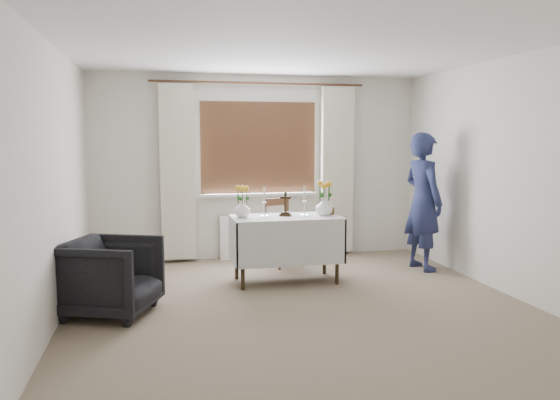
# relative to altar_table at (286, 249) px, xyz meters

# --- Properties ---
(ground) EXTENTS (5.00, 5.00, 0.00)m
(ground) POSITION_rel_altar_table_xyz_m (-0.07, -1.13, -0.38)
(ground) COLOR gray
(ground) RESTS_ON ground
(altar_table) EXTENTS (1.24, 0.64, 0.76)m
(altar_table) POSITION_rel_altar_table_xyz_m (0.00, 0.00, 0.00)
(altar_table) COLOR silver
(altar_table) RESTS_ON ground
(wooden_chair) EXTENTS (0.52, 0.52, 0.88)m
(wooden_chair) POSITION_rel_altar_table_xyz_m (0.15, 0.78, 0.06)
(wooden_chair) COLOR #572D1E
(wooden_chair) RESTS_ON ground
(armchair) EXTENTS (1.03, 1.01, 0.73)m
(armchair) POSITION_rel_altar_table_xyz_m (-1.87, -0.79, -0.02)
(armchair) COLOR black
(armchair) RESTS_ON ground
(person) EXTENTS (0.52, 0.69, 1.72)m
(person) POSITION_rel_altar_table_xyz_m (1.82, 0.22, 0.48)
(person) COLOR navy
(person) RESTS_ON ground
(radiator) EXTENTS (1.10, 0.10, 0.60)m
(radiator) POSITION_rel_altar_table_xyz_m (-0.07, 1.29, -0.08)
(radiator) COLOR white
(radiator) RESTS_ON ground
(wooden_cross) EXTENTS (0.16, 0.14, 0.28)m
(wooden_cross) POSITION_rel_altar_table_xyz_m (0.00, 0.04, 0.52)
(wooden_cross) COLOR black
(wooden_cross) RESTS_ON altar_table
(candlestick_left) EXTENTS (0.11, 0.11, 0.34)m
(candlestick_left) POSITION_rel_altar_table_xyz_m (-0.24, 0.04, 0.55)
(candlestick_left) COLOR white
(candlestick_left) RESTS_ON altar_table
(candlestick_right) EXTENTS (0.10, 0.10, 0.35)m
(candlestick_right) POSITION_rel_altar_table_xyz_m (0.22, 0.02, 0.56)
(candlestick_right) COLOR white
(candlestick_right) RESTS_ON altar_table
(flower_vase_left) EXTENTS (0.20, 0.20, 0.19)m
(flower_vase_left) POSITION_rel_altar_table_xyz_m (-0.50, 0.04, 0.47)
(flower_vase_left) COLOR white
(flower_vase_left) RESTS_ON altar_table
(flower_vase_right) EXTENTS (0.24, 0.24, 0.21)m
(flower_vase_right) POSITION_rel_altar_table_xyz_m (0.45, -0.01, 0.48)
(flower_vase_right) COLOR white
(flower_vase_right) RESTS_ON altar_table
(wicker_basket) EXTENTS (0.26, 0.26, 0.08)m
(wicker_basket) POSITION_rel_altar_table_xyz_m (0.51, 0.10, 0.42)
(wicker_basket) COLOR brown
(wicker_basket) RESTS_ON altar_table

